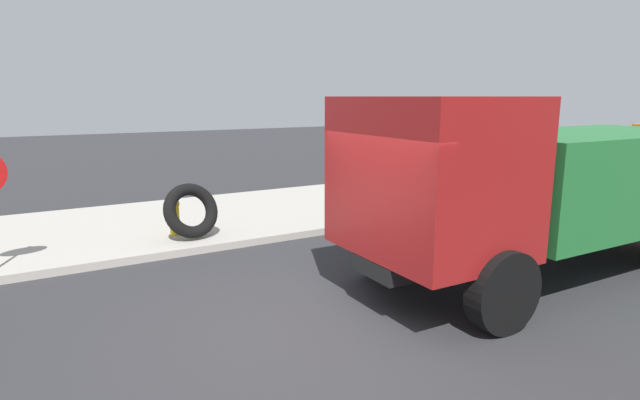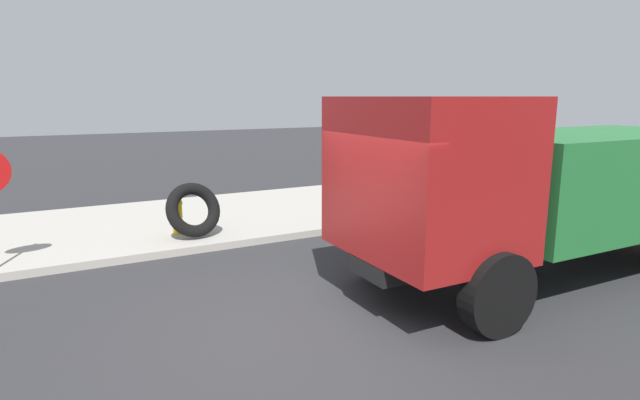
# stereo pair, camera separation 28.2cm
# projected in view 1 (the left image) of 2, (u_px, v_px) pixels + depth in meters

# --- Properties ---
(ground_plane) EXTENTS (80.00, 80.00, 0.00)m
(ground_plane) POSITION_uv_depth(u_px,v_px,m) (308.00, 333.00, 6.63)
(ground_plane) COLOR #2D2D30
(sidewalk_curb) EXTENTS (36.00, 5.00, 0.15)m
(sidewalk_curb) POSITION_uv_depth(u_px,v_px,m) (175.00, 222.00, 12.13)
(sidewalk_curb) COLOR #ADA89E
(sidewalk_curb) RESTS_ON ground
(fire_hydrant) EXTENTS (0.24, 0.53, 0.77)m
(fire_hydrant) POSITION_uv_depth(u_px,v_px,m) (174.00, 216.00, 10.69)
(fire_hydrant) COLOR yellow
(fire_hydrant) RESTS_ON sidewalk_curb
(loose_tire) EXTENTS (1.23, 0.82, 1.15)m
(loose_tire) POSITION_uv_depth(u_px,v_px,m) (191.00, 211.00, 10.40)
(loose_tire) COLOR black
(loose_tire) RESTS_ON sidewalk_curb
(dump_truck_green) EXTENTS (7.03, 2.87, 3.00)m
(dump_truck_green) POSITION_uv_depth(u_px,v_px,m) (537.00, 183.00, 8.43)
(dump_truck_green) COLOR #237033
(dump_truck_green) RESTS_ON ground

